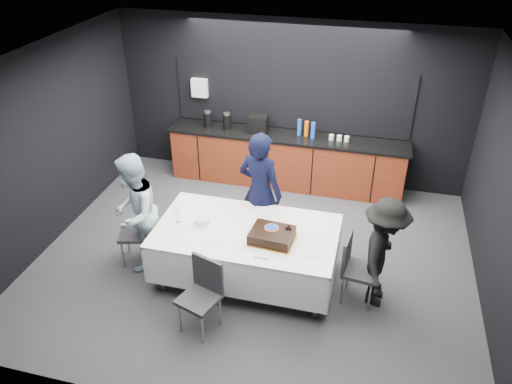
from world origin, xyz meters
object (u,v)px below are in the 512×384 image
Objects in this scene: party_table at (246,239)px; champagne_flute at (177,212)px; chair_left at (141,228)px; person_center at (260,192)px; chair_near at (203,290)px; person_right at (383,253)px; cake_assembly at (272,235)px; chair_right at (355,264)px; person_left at (135,213)px; plate_stack at (202,220)px.

champagne_flute is at bearing -176.61° from party_table.
chair_left is 1.71m from person_center.
person_center is at bearing 80.97° from chair_near.
champagne_flute is 0.15× the size of person_right.
person_center is at bearing 73.05° from person_right.
cake_assembly reaches higher than chair_right.
champagne_flute is at bearing 176.85° from cake_assembly.
chair_near is at bearing -151.40° from chair_right.
person_left reaches higher than champagne_flute.
person_center is (0.91, 0.79, -0.04)m from champagne_flute.
person_center is at bearing 151.04° from chair_right.
person_center is (-1.40, 0.77, 0.37)m from chair_right.
cake_assembly is 0.64× the size of chair_left.
person_center reaches higher than chair_left.
champagne_flute reaches higher than chair_left.
person_center is 1.22× the size of person_right.
chair_left is (-0.59, 0.06, -0.40)m from champagne_flute.
person_right is (3.21, -0.01, 0.20)m from chair_left.
chair_left is (-0.91, 0.01, -0.30)m from plate_stack.
person_left is at bearing -175.71° from plate_stack.
person_center is (-0.00, 0.74, 0.26)m from party_table.
party_table is 10.36× the size of champagne_flute.
party_table is 0.78m from person_center.
chair_near is at bearing 97.05° from person_center.
chair_right is (1.39, -0.03, -0.11)m from party_table.
champagne_flute reaches higher than party_table.
champagne_flute is (-1.27, 0.07, 0.09)m from cake_assembly.
person_center is 1.71m from person_left.
person_left is (-2.90, -0.04, 0.30)m from chair_right.
champagne_flute is at bearing -179.46° from chair_right.
party_table is 2.51× the size of chair_left.
plate_stack is (-0.59, -0.00, 0.19)m from party_table.
chair_right is at bearing 28.60° from chair_near.
champagne_flute is at bearing 57.19° from person_center.
party_table is at bearing 106.13° from person_center.
person_right is at bearing 172.53° from person_center.
plate_stack is at bearing 109.07° from chair_near.
chair_left and chair_right have the same top height.
person_center is at bearing 41.10° from champagne_flute.
chair_near is (0.32, -0.94, -0.30)m from plate_stack.
person_left is at bearing -96.45° from chair_left.
champagne_flute is 2.62m from person_right.
chair_right is (2.31, 0.02, -0.40)m from champagne_flute.
party_table is 1.57× the size of person_right.
chair_right is 1.64m from person_center.
person_center is at bearing 109.02° from person_left.
party_table is 1.50m from chair_left.
chair_left is 1.00× the size of chair_near.
person_left is at bearing 44.36° from person_center.
person_right is at bearing -0.21° from chair_left.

